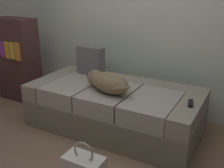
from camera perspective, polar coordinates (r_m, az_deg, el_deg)
couch at (r=2.92m, az=0.49°, el=-5.05°), size 1.81×0.89×0.48m
dog_tan at (r=2.67m, az=-1.05°, el=0.43°), size 0.59×0.36×0.20m
tv_remote at (r=2.52m, az=16.39°, el=-3.95°), size 0.08×0.16×0.02m
throw_pillow at (r=3.20m, az=-4.56°, el=4.97°), size 0.35×0.16×0.34m
bookshelf at (r=3.82m, az=-19.37°, el=4.92°), size 0.56×0.30×1.10m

